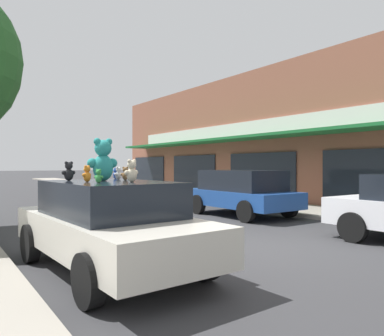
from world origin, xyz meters
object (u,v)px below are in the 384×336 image
object	(u,v)px
teddy_bear_pink	(104,172)
parked_car_far_center	(242,191)
teddy_bear_black	(69,171)
teddy_bear_brown	(125,174)
teddy_bear_white	(118,173)
teddy_bear_blue	(116,174)
plush_art_car	(110,223)
teddy_bear_orange	(87,174)
teddy_bear_giant	(103,160)
teddy_bear_cream	(132,171)
teddy_bear_green	(99,176)

from	to	relation	value
teddy_bear_pink	parked_car_far_center	xyz separation A→B (m)	(6.42, 3.36, -0.79)
teddy_bear_black	teddy_bear_brown	size ratio (longest dim) A/B	1.38
teddy_bear_white	teddy_bear_pink	world-z (taller)	teddy_bear_pink
teddy_bear_blue	parked_car_far_center	distance (m)	6.65
plush_art_car	teddy_bear_orange	distance (m)	0.93
teddy_bear_giant	teddy_bear_cream	bearing A→B (deg)	105.87
teddy_bear_black	teddy_bear_brown	xyz separation A→B (m)	(0.95, -0.30, -0.05)
teddy_bear_brown	teddy_bear_orange	bearing A→B (deg)	57.07
teddy_bear_green	teddy_bear_brown	size ratio (longest dim) A/B	0.87
teddy_bear_brown	teddy_bear_cream	xyz separation A→B (m)	(-0.27, -0.85, 0.06)
teddy_bear_orange	teddy_bear_green	distance (m)	0.44
teddy_bear_green	parked_car_far_center	bearing A→B (deg)	-93.20
teddy_bear_blue	teddy_bear_pink	distance (m)	0.69
teddy_bear_giant	teddy_bear_brown	distance (m)	0.55
teddy_bear_white	teddy_bear_cream	xyz separation A→B (m)	(-0.24, -1.10, 0.06)
teddy_bear_black	teddy_bear_blue	bearing A→B (deg)	-168.39
plush_art_car	teddy_bear_brown	size ratio (longest dim) A/B	18.23
teddy_bear_orange	parked_car_far_center	size ratio (longest dim) A/B	0.07
teddy_bear_giant	parked_car_far_center	bearing A→B (deg)	-150.62
teddy_bear_cream	teddy_bear_orange	bearing A→B (deg)	-54.96
teddy_bear_orange	parked_car_far_center	distance (m)	7.99
teddy_bear_green	teddy_bear_brown	distance (m)	1.15
plush_art_car	teddy_bear_orange	size ratio (longest dim) A/B	16.60
teddy_bear_giant	teddy_bear_orange	world-z (taller)	teddy_bear_giant
teddy_bear_blue	plush_art_car	bearing A→B (deg)	14.01
plush_art_car	teddy_bear_white	distance (m)	1.12
teddy_bear_black	teddy_bear_cream	world-z (taller)	teddy_bear_cream
plush_art_car	teddy_bear_white	bearing A→B (deg)	52.95
teddy_bear_blue	teddy_bear_orange	bearing A→B (deg)	0.02
teddy_bear_cream	teddy_bear_brown	bearing A→B (deg)	-122.92
teddy_bear_cream	parked_car_far_center	bearing A→B (deg)	-160.28
teddy_bear_brown	teddy_bear_black	bearing A→B (deg)	16.34
teddy_bear_green	teddy_bear_pink	bearing A→B (deg)	-60.94
teddy_bear_orange	plush_art_car	bearing A→B (deg)	143.35
teddy_bear_giant	teddy_bear_green	distance (m)	0.81
teddy_bear_giant	teddy_bear_cream	xyz separation A→B (m)	(0.20, -0.73, -0.18)
teddy_bear_brown	teddy_bear_pink	bearing A→B (deg)	6.15
teddy_bear_giant	teddy_bear_brown	xyz separation A→B (m)	(0.48, 0.12, -0.24)
teddy_bear_black	teddy_bear_green	bearing A→B (deg)	87.25
teddy_bear_green	teddy_bear_blue	xyz separation A→B (m)	(0.92, 1.51, 0.00)
parked_car_far_center	teddy_bear_orange	bearing A→B (deg)	-150.57
plush_art_car	teddy_bear_brown	world-z (taller)	teddy_bear_brown
teddy_bear_giant	teddy_bear_black	bearing A→B (deg)	-41.37
teddy_bear_orange	teddy_bear_cream	distance (m)	0.75
teddy_bear_green	teddy_bear_cream	xyz separation A→B (m)	(0.54, -0.04, 0.07)
teddy_bear_giant	teddy_bear_pink	bearing A→B (deg)	-113.80
teddy_bear_green	teddy_bear_cream	world-z (taller)	teddy_bear_cream
teddy_bear_orange	teddy_bear_blue	distance (m)	1.44
teddy_bear_giant	teddy_bear_white	bearing A→B (deg)	-139.95
plush_art_car	teddy_bear_orange	xyz separation A→B (m)	(-0.39, 0.01, 0.84)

